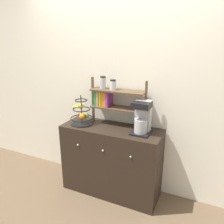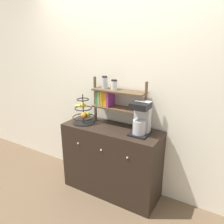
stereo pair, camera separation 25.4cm
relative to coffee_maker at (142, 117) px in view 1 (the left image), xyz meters
name	(u,v)px [view 1 (the left image)]	position (x,y,z in m)	size (l,w,h in m)	color
ground_plane	(104,200)	(-0.37, -0.24, -1.07)	(12.00, 12.00, 0.00)	brown
wall_back	(120,89)	(-0.37, 0.25, 0.23)	(7.00, 0.05, 2.60)	silver
sideboard	(111,160)	(-0.37, -0.02, -0.62)	(1.21, 0.46, 0.89)	black
coffee_maker	(142,117)	(0.00, 0.00, 0.00)	(0.20, 0.23, 0.37)	black
fruit_stand	(82,115)	(-0.75, -0.04, -0.06)	(0.28, 0.28, 0.37)	black
shelf_hutch	(111,97)	(-0.43, 0.11, 0.16)	(0.71, 0.20, 0.59)	brown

